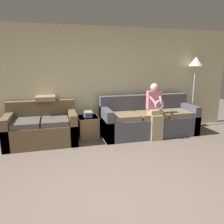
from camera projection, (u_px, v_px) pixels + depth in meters
The scene contains 9 objects.
ground_plane at pixel (120, 202), 2.74m from camera, with size 14.00×14.00×0.00m, color #6B5B51.
wall_back at pixel (85, 81), 5.24m from camera, with size 7.76×0.06×2.55m.
couch_main at pixel (148, 120), 5.30m from camera, with size 2.28×0.85×0.93m.
couch_side at pixel (42, 128), 4.74m from camera, with size 1.47×0.90×0.89m.
child_left_seated at pixel (155, 109), 4.90m from camera, with size 0.33×0.38×1.27m.
side_shelf at pixel (88, 126), 5.17m from camera, with size 0.47×0.54×0.48m.
book_stack at pixel (88, 114), 5.10m from camera, with size 0.20×0.32×0.12m.
floor_lamp at pixel (196, 67), 5.63m from camera, with size 0.36×0.36×1.86m.
throw_pillow at pixel (46, 98), 4.92m from camera, with size 0.42×0.42×0.10m.
Camera 1 is at (-0.72, -2.32, 1.72)m, focal length 35.00 mm.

